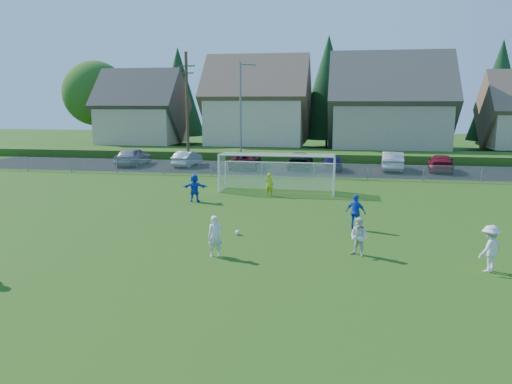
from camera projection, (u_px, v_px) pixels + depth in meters
The scene contains 23 objects.
ground at pixel (215, 274), 16.94m from camera, with size 160.00×160.00×0.00m, color #193D0C.
asphalt_lot at pixel (295, 168), 43.58m from camera, with size 60.00×60.00×0.00m, color black.
grass_embankment at pixel (302, 155), 50.78m from camera, with size 70.00×6.00×0.80m, color #1E420F.
soccer_ball at pixel (238, 232), 21.88m from camera, with size 0.22×0.22×0.22m, color white.
player_white_a at pixel (215, 236), 18.75m from camera, with size 0.57×0.37×1.56m, color silver.
player_white_b at pixel (359, 237), 18.79m from camera, with size 0.72×0.56×1.48m, color silver.
player_white_c at pixel (490, 248), 17.06m from camera, with size 1.06×0.61×1.63m, color silver.
player_blue_a at pixel (356, 212), 22.66m from camera, with size 0.95×0.40×1.63m, color blue.
player_blue_b at pixel (195, 188), 29.05m from camera, with size 1.50×0.48×1.61m, color blue.
goalkeeper at pixel (269, 184), 30.85m from camera, with size 0.52×0.34×1.43m, color #BBD519.
car_a at pixel (133, 156), 45.66m from camera, with size 1.93×4.79×1.63m, color #93969A.
car_b at pixel (187, 159), 45.06m from camera, with size 1.45×4.15×1.37m, color silver.
car_c at pixel (245, 160), 43.61m from camera, with size 2.36×5.12×1.42m, color #4E0815.
car_d at pixel (300, 160), 43.40m from camera, with size 1.99×4.89×1.42m, color black.
car_e at pixel (332, 162), 42.38m from camera, with size 1.61×4.01×1.36m, color #19154A.
car_f at pixel (392, 161), 42.24m from camera, with size 1.68×4.82×1.59m, color beige.
car_g at pixel (441, 163), 41.55m from camera, with size 1.96×4.82×1.40m, color maroon.
soccer_goal at pixel (278, 167), 32.20m from camera, with size 7.42×1.90×2.50m.
chainlink_fence at pixel (288, 170), 38.14m from camera, with size 52.06×0.06×1.20m.
streetlight at pixel (241, 113), 42.02m from camera, with size 1.38×0.18×9.00m.
utility_pole at pixel (187, 109), 43.80m from camera, with size 1.60×0.26×10.00m.
houses_row at pixel (326, 87), 56.43m from camera, with size 53.90×11.45×13.27m.
tree_row at pixel (320, 92), 62.75m from camera, with size 65.98×12.36×13.80m.
Camera 1 is at (4.17, -15.68, 5.78)m, focal length 35.00 mm.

